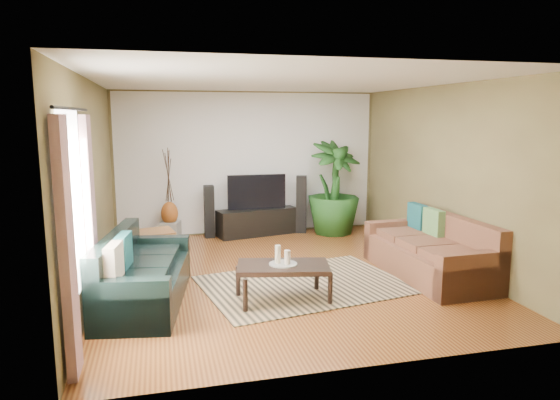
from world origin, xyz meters
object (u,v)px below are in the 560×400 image
object	(u,v)px
side_table	(156,249)
sofa_left	(145,269)
potted_plant	(333,188)
coffee_table	(283,282)
tv_stand	(257,222)
television	(257,192)
speaker_right	(301,204)
vase	(170,213)
speaker_left	(209,212)
pedestal	(170,231)
sofa_right	(428,246)

from	to	relation	value
side_table	sofa_left	bearing A→B (deg)	-94.54
potted_plant	coffee_table	bearing A→B (deg)	-119.07
coffee_table	sofa_left	bearing A→B (deg)	-179.26
sofa_left	tv_stand	size ratio (longest dim) A/B	1.33
coffee_table	television	xyz separation A→B (m)	(0.35, 3.47, 0.60)
speaker_right	vase	xyz separation A→B (m)	(-2.50, 0.00, -0.06)
speaker_right	potted_plant	world-z (taller)	potted_plant
television	speaker_left	world-z (taller)	television
television	pedestal	xyz separation A→B (m)	(-1.62, 0.00, -0.66)
sofa_right	pedestal	xyz separation A→B (m)	(-3.49, 3.01, -0.26)
tv_stand	potted_plant	world-z (taller)	potted_plant
potted_plant	side_table	xyz separation A→B (m)	(-3.32, -1.42, -0.61)
sofa_left	speaker_right	size ratio (longest dim) A/B	1.82
speaker_right	pedestal	bearing A→B (deg)	-162.42
coffee_table	speaker_right	bearing A→B (deg)	82.33
tv_stand	television	size ratio (longest dim) A/B	1.36
pedestal	side_table	world-z (taller)	side_table
coffee_table	potted_plant	xyz separation A→B (m)	(1.80, 3.25, 0.66)
sofa_left	vase	bearing A→B (deg)	2.57
sofa_right	speaker_left	bearing A→B (deg)	-139.62
sofa_right	speaker_right	bearing A→B (deg)	-163.99
pedestal	coffee_table	bearing A→B (deg)	-69.97
speaker_right	television	bearing A→B (deg)	-162.42
sofa_left	pedestal	xyz separation A→B (m)	(0.37, 3.15, -0.26)
television	vase	bearing A→B (deg)	180.00
coffee_table	vase	bearing A→B (deg)	121.91
sofa_right	side_table	size ratio (longest dim) A/B	3.89
sofa_right	vase	world-z (taller)	sofa_right
television	speaker_left	distance (m)	0.96
pedestal	side_table	distance (m)	1.67
speaker_right	potted_plant	bearing A→B (deg)	-3.72
sofa_right	television	bearing A→B (deg)	-150.36
sofa_left	sofa_right	distance (m)	3.86
potted_plant	side_table	size ratio (longest dim) A/B	3.24
television	speaker_right	bearing A→B (deg)	0.00
tv_stand	television	world-z (taller)	television
side_table	vase	bearing A→B (deg)	81.42
television	vase	xyz separation A→B (m)	(-1.62, 0.00, -0.34)
television	pedestal	distance (m)	1.75
sofa_right	television	xyz separation A→B (m)	(-1.87, 3.01, 0.40)
coffee_table	television	bearing A→B (deg)	96.07
potted_plant	pedestal	size ratio (longest dim) A/B	5.30
side_table	speaker_left	bearing A→B (deg)	59.52
sofa_left	pedestal	bearing A→B (deg)	2.57
television	sofa_left	bearing A→B (deg)	-122.24
tv_stand	speaker_left	size ratio (longest dim) A/B	1.54
tv_stand	speaker_right	bearing A→B (deg)	-11.90
sofa_right	potted_plant	xyz separation A→B (m)	(-0.42, 2.79, 0.46)
coffee_table	pedestal	distance (m)	3.69
side_table	tv_stand	bearing A→B (deg)	41.29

